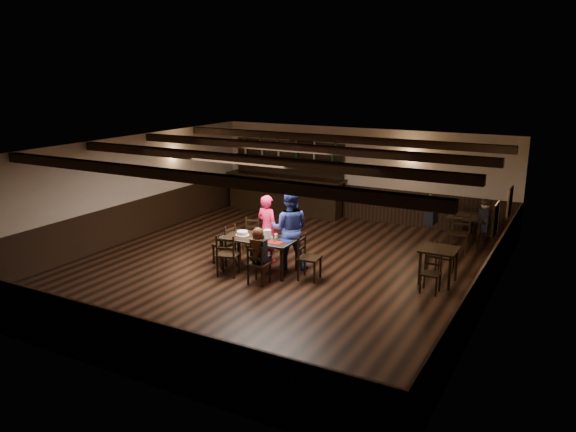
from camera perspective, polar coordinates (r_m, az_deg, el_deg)
The scene contains 25 objects.
ground at distance 12.61m, azimuth -1.22°, elevation -5.41°, with size 10.00×10.00×0.00m, color black.
room_shell at distance 12.15m, azimuth -1.13°, elevation 2.39°, with size 9.02×10.02×2.71m.
dining_table at distance 12.34m, azimuth -2.96°, elevation -2.57°, with size 1.65×0.84×0.75m.
chair_near_left at distance 12.08m, azimuth -6.24°, elevation -3.67°, with size 0.53×0.52×0.93m.
chair_near_right at distance 11.59m, azimuth -3.16°, elevation -4.67°, with size 0.40×0.38×0.85m.
chair_end_left at distance 12.87m, azimuth -6.22°, elevation -2.56°, with size 0.42×0.44×0.92m.
chair_end_right at distance 11.87m, azimuth 1.83°, elevation -3.87°, with size 0.47×0.49×0.95m.
chair_far_pushed at distance 13.85m, azimuth -3.72°, elevation -1.55°, with size 0.46×0.44×0.80m.
woman_pink at distance 12.93m, azimuth -2.11°, elevation -1.26°, with size 0.57×0.37×1.57m, color #E02153.
man_blue at distance 12.44m, azimuth 0.17°, elevation -1.33°, with size 0.87×0.68×1.80m, color navy.
seated_person at distance 11.53m, azimuth -3.03°, elevation -3.11°, with size 0.32×0.48×0.78m.
cake at distance 12.52m, azimuth -4.65°, elevation -1.77°, with size 0.31×0.31×0.10m.
plate_stack_a at distance 12.26m, azimuth -3.12°, elevation -1.96°, with size 0.16×0.16×0.15m, color white.
plate_stack_b at distance 12.25m, azimuth -2.11°, elevation -1.84°, with size 0.17×0.17×0.19m, color white.
tea_light at distance 12.40m, azimuth -2.49°, elevation -1.99°, with size 0.05×0.05×0.06m.
salt_shaker at distance 12.04m, azimuth -1.64°, elevation -2.36°, with size 0.04×0.04×0.10m, color silver.
pepper_shaker at distance 12.03m, azimuth -1.37°, elevation -2.42°, with size 0.03×0.03×0.08m, color #A5A8AD.
drink_glass at distance 12.28m, azimuth -1.22°, elevation -2.03°, with size 0.06×0.06×0.10m, color silver.
menu_red at distance 11.99m, azimuth -1.37°, elevation -2.67°, with size 0.32×0.23×0.00m, color maroon.
menu_blue at distance 12.14m, azimuth -0.21°, elevation -2.45°, with size 0.30×0.21×0.00m, color #101B52.
bar_counter at distance 17.48m, azimuth -0.23°, elevation 2.77°, with size 3.91×0.70×2.20m.
back_table_a at distance 12.03m, azimuth 15.10°, elevation -3.70°, with size 0.74×0.74×0.75m.
back_table_b at distance 14.90m, azimuth 17.69°, elevation -0.32°, with size 0.91×0.91×0.75m.
bg_patron_left at distance 14.86m, azimuth 14.39°, elevation 0.69°, with size 0.27×0.40×0.78m.
bg_patron_right at distance 14.61m, azimuth 19.35°, elevation 0.12°, with size 0.24×0.39×0.80m.
Camera 1 is at (5.91, -10.27, 4.33)m, focal length 35.00 mm.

